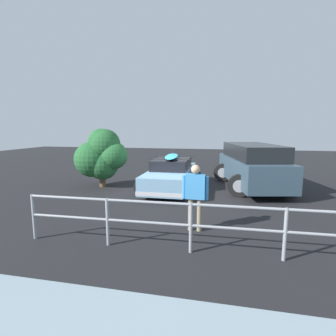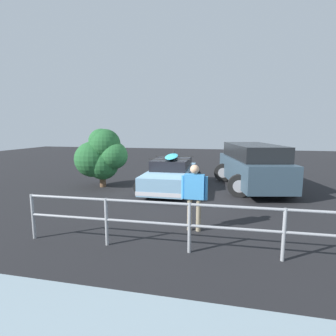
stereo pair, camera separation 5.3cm
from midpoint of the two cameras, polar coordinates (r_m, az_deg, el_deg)
ground_plane at (r=10.14m, az=0.11°, el=-5.46°), size 44.00×44.00×0.02m
sedan_car at (r=10.72m, az=0.86°, el=-1.35°), size 2.30×4.42×1.51m
suv_car at (r=11.32m, az=18.00°, el=0.55°), size 3.19×5.13×1.82m
person_bystander at (r=6.28m, az=6.00°, el=-5.13°), size 0.63×0.21×1.61m
railing_fence at (r=5.26m, az=5.00°, el=-11.16°), size 7.07×0.21×1.02m
bush_near_left at (r=11.26m, az=-14.09°, el=2.89°), size 2.25×1.73×2.45m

